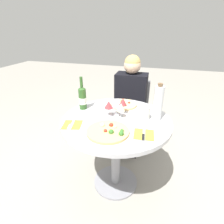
# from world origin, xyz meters

# --- Properties ---
(ground_plane) EXTENTS (12.00, 12.00, 0.00)m
(ground_plane) POSITION_xyz_m (0.00, 0.00, 0.00)
(ground_plane) COLOR gray
(ground_plane) RESTS_ON ground
(dining_table) EXTENTS (0.96, 0.96, 0.78)m
(dining_table) POSITION_xyz_m (0.00, 0.00, 0.62)
(dining_table) COLOR gray
(dining_table) RESTS_ON ground_plane
(chair_behind_diner) EXTENTS (0.44, 0.44, 0.86)m
(chair_behind_diner) POSITION_xyz_m (-0.01, 0.85, 0.43)
(chair_behind_diner) COLOR slate
(chair_behind_diner) RESTS_ON ground_plane
(seated_diner) EXTENTS (0.39, 0.48, 1.21)m
(seated_diner) POSITION_xyz_m (-0.01, 0.71, 0.55)
(seated_diner) COLOR black
(seated_diner) RESTS_ON ground_plane
(pizza_large) EXTENTS (0.33, 0.33, 0.05)m
(pizza_large) POSITION_xyz_m (-0.00, -0.23, 0.79)
(pizza_large) COLOR #DBB26B
(pizza_large) RESTS_ON dining_table
(pizza_small_far) EXTENTS (0.27, 0.27, 0.05)m
(pizza_small_far) POSITION_xyz_m (-0.00, 0.29, 0.79)
(pizza_small_far) COLOR #E5C17F
(pizza_small_far) RESTS_ON dining_table
(wine_bottle) EXTENTS (0.07, 0.07, 0.32)m
(wine_bottle) POSITION_xyz_m (-0.37, 0.12, 0.89)
(wine_bottle) COLOR #2D5623
(wine_bottle) RESTS_ON dining_table
(tall_carafe) EXTENTS (0.08, 0.08, 0.32)m
(tall_carafe) POSITION_xyz_m (0.34, 0.09, 0.93)
(tall_carafe) COLOR silver
(tall_carafe) RESTS_ON dining_table
(sugar_shaker) EXTENTS (0.08, 0.08, 0.11)m
(sugar_shaker) POSITION_xyz_m (0.24, 0.07, 0.83)
(sugar_shaker) COLOR silver
(sugar_shaker) RESTS_ON dining_table
(wine_glass_back_right) EXTENTS (0.07, 0.07, 0.15)m
(wine_glass_back_right) POSITION_xyz_m (0.03, 0.12, 0.89)
(wine_glass_back_right) COLOR silver
(wine_glass_back_right) RESTS_ON dining_table
(wine_glass_front_right) EXTENTS (0.07, 0.07, 0.14)m
(wine_glass_front_right) POSITION_xyz_m (0.03, 0.04, 0.87)
(wine_glass_front_right) COLOR silver
(wine_glass_front_right) RESTS_ON dining_table
(wine_glass_front_left) EXTENTS (0.08, 0.08, 0.14)m
(wine_glass_front_left) POSITION_xyz_m (-0.08, 0.04, 0.88)
(wine_glass_front_left) COLOR silver
(wine_glass_front_left) RESTS_ON dining_table
(wine_glass_center) EXTENTS (0.08, 0.08, 0.15)m
(wine_glass_center) POSITION_xyz_m (-0.02, 0.08, 0.89)
(wine_glass_center) COLOR silver
(wine_glass_center) RESTS_ON dining_table
(place_setting_left) EXTENTS (0.18, 0.19, 0.01)m
(place_setting_left) POSITION_xyz_m (-0.32, -0.21, 0.78)
(place_setting_left) COLOR yellow
(place_setting_left) RESTS_ON dining_table
(place_setting_right) EXTENTS (0.16, 0.19, 0.01)m
(place_setting_right) POSITION_xyz_m (0.26, -0.19, 0.78)
(place_setting_right) COLOR yellow
(place_setting_right) RESTS_ON dining_table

